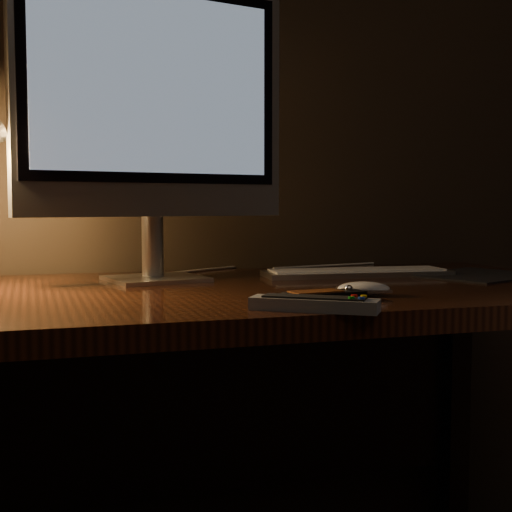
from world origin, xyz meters
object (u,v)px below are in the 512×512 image
object	(u,v)px
media_remote	(324,296)
tv_remote	(314,304)
keyboard	(357,272)
monitor	(154,106)
desk	(209,346)
mouse	(364,291)

from	to	relation	value
media_remote	tv_remote	distance (m)	0.11
tv_remote	keyboard	bearing A→B (deg)	92.55
keyboard	monitor	bearing A→B (deg)	-178.33
desk	media_remote	size ratio (longest dim) A/B	11.26
media_remote	desk	bearing A→B (deg)	103.08
monitor	media_remote	xyz separation A→B (m)	(0.21, -0.40, -0.35)
monitor	tv_remote	xyz separation A→B (m)	(0.16, -0.49, -0.35)
monitor	tv_remote	size ratio (longest dim) A/B	3.26
monitor	tv_remote	world-z (taller)	monitor
desk	media_remote	world-z (taller)	media_remote
keyboard	mouse	xyz separation A→B (m)	(-0.14, -0.32, 0.00)
keyboard	mouse	distance (m)	0.35
media_remote	keyboard	bearing A→B (deg)	49.65
media_remote	tv_remote	world-z (taller)	same
keyboard	tv_remote	distance (m)	0.55
mouse	media_remote	distance (m)	0.10
keyboard	media_remote	size ratio (longest dim) A/B	2.97
monitor	media_remote	world-z (taller)	monitor
keyboard	media_remote	xyz separation A→B (m)	(-0.24, -0.37, 0.00)
keyboard	tv_remote	size ratio (longest dim) A/B	2.25
mouse	media_remote	xyz separation A→B (m)	(-0.09, -0.05, 0.00)
desk	media_remote	xyz separation A→B (m)	(0.12, -0.31, 0.14)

